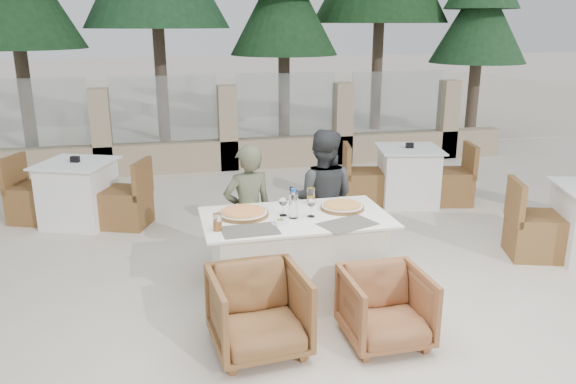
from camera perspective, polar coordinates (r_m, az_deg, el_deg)
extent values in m
plane|color=beige|center=(5.11, 1.01, -10.68)|extent=(80.00, 80.00, 0.00)
cube|color=beige|center=(18.58, -9.69, 9.17)|extent=(30.00, 16.00, 0.01)
cone|color=#1B401F|center=(11.65, -26.13, 17.03)|extent=(2.42, 2.42, 5.50)
cone|color=#1E4622|center=(11.89, -0.42, 17.39)|extent=(2.20, 2.20, 5.00)
cone|color=#224C27|center=(12.75, 18.85, 15.37)|extent=(1.98, 1.98, 4.50)
cube|color=#5C584F|center=(4.49, -3.88, -3.90)|extent=(0.46, 0.32, 0.00)
cube|color=#5F5B51|center=(4.64, 6.08, -3.25)|extent=(0.53, 0.44, 0.00)
cylinder|color=orange|center=(4.82, -4.57, -2.10)|extent=(0.50, 0.50, 0.06)
cylinder|color=orange|center=(5.00, 5.52, -1.47)|extent=(0.51, 0.51, 0.05)
cylinder|color=#ACC4E2|center=(4.72, 0.56, -1.16)|extent=(0.08, 0.08, 0.26)
cylinder|color=orange|center=(4.49, -7.18, -3.04)|extent=(0.07, 0.07, 0.14)
cylinder|color=gold|center=(5.12, 2.34, -0.39)|extent=(0.08, 0.08, 0.15)
imported|color=#966436|center=(5.48, -3.88, -5.60)|extent=(0.78, 0.79, 0.55)
imported|color=brown|center=(5.73, 2.37, -4.31)|extent=(0.82, 0.83, 0.60)
imported|color=brown|center=(4.23, -3.01, -12.03)|extent=(0.73, 0.75, 0.63)
imported|color=#975E36|center=(4.40, 9.89, -11.49)|extent=(0.62, 0.63, 0.57)
imported|color=#51563E|center=(5.26, -4.06, -2.16)|extent=(0.53, 0.40, 1.30)
imported|color=#36383B|center=(5.54, 3.48, -0.69)|extent=(0.83, 0.75, 1.39)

